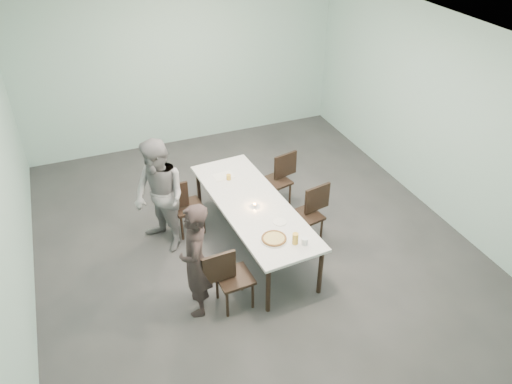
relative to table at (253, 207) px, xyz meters
name	(u,v)px	position (x,y,z in m)	size (l,w,h in m)	color
ground	(252,242)	(0.01, 0.08, -0.69)	(7.00, 7.00, 0.00)	#333335
room_shell	(251,117)	(0.01, 0.08, 1.33)	(6.02, 7.02, 3.01)	#A1CAC3
table	(253,207)	(0.00, 0.00, 0.00)	(1.06, 2.65, 0.75)	white
chair_near_left	(228,275)	(-0.71, -0.97, -0.19)	(0.62, 0.44, 0.87)	black
chair_far_left	(182,204)	(-0.83, 0.70, -0.19)	(0.63, 0.45, 0.87)	black
chair_near_right	(310,210)	(0.84, -0.14, -0.19)	(0.64, 0.49, 0.87)	black
chair_far_right	(280,176)	(0.80, 0.87, -0.19)	(0.65, 0.50, 0.87)	black
diner_near	(196,261)	(-1.06, -0.87, 0.08)	(0.56, 0.37, 1.54)	black
diner_far	(160,197)	(-1.18, 0.50, 0.15)	(0.82, 0.64, 1.69)	gray
pizza	(274,239)	(-0.04, -0.83, 0.08)	(0.34, 0.34, 0.04)	white
side_plate	(280,222)	(0.17, -0.53, 0.06)	(0.18, 0.18, 0.01)	white
beer_glass	(295,239)	(0.17, -0.99, 0.13)	(0.08, 0.08, 0.15)	gold
water_tumbler	(305,241)	(0.27, -1.05, 0.10)	(0.08, 0.08, 0.09)	silver
tealight	(255,205)	(0.00, -0.08, 0.08)	(0.06, 0.06, 0.05)	silver
amber_tumbler	(229,177)	(-0.10, 0.71, 0.10)	(0.07, 0.07, 0.08)	gold
menu	(224,176)	(-0.15, 0.82, 0.06)	(0.30, 0.22, 0.01)	silver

